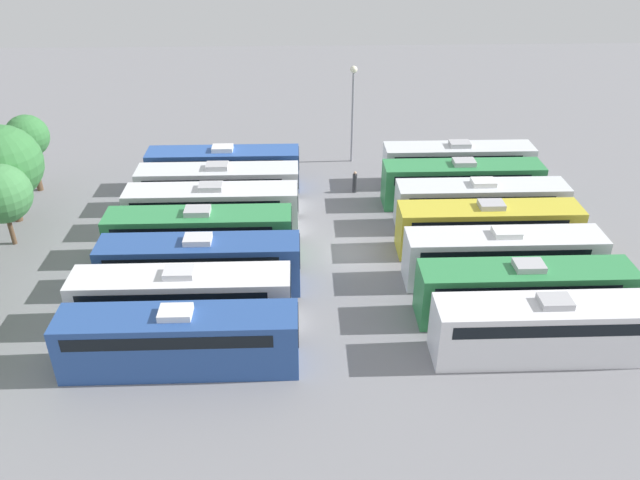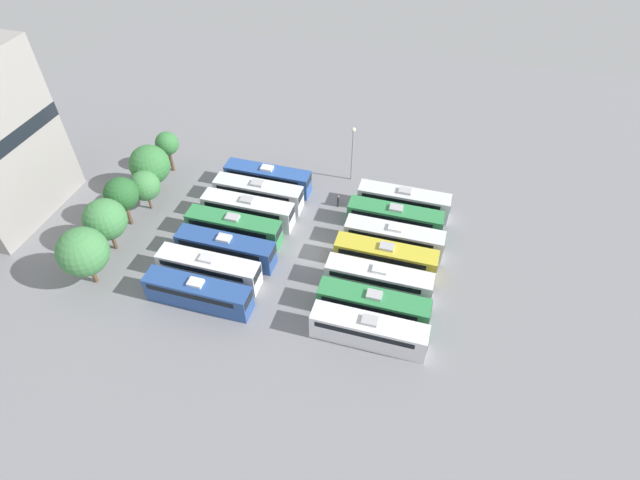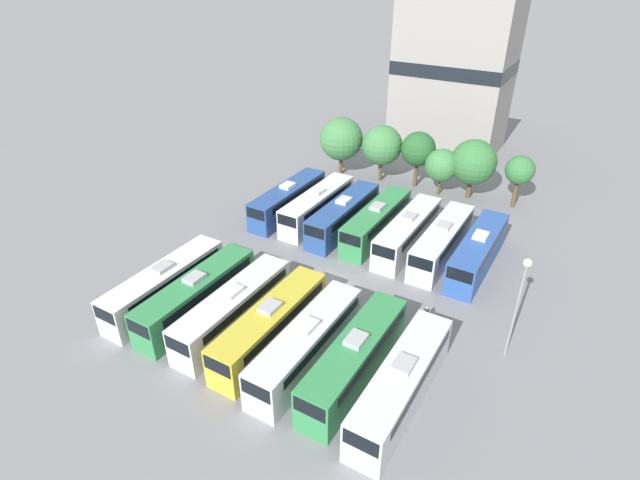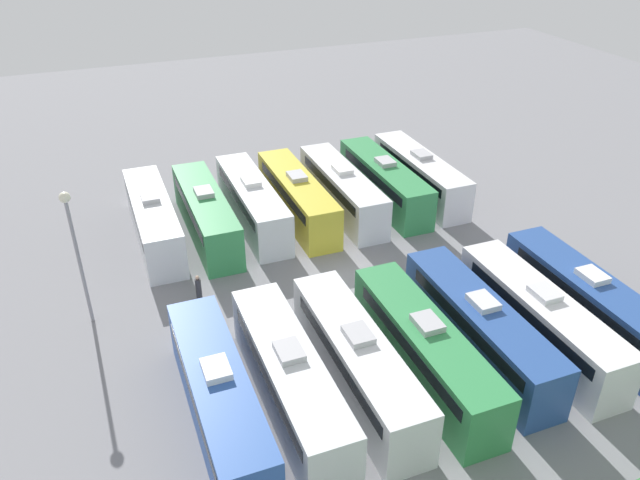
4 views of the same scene
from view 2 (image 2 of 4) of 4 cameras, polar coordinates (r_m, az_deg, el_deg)
The scene contains 23 objects.
ground_plane at distance 60.49m, azimuth -1.27°, elevation -1.43°, with size 118.83×118.83×0.00m, color gray.
bus_0 at distance 51.21m, azimuth 5.54°, elevation -10.22°, with size 2.57×11.85×3.57m.
bus_1 at distance 53.22m, azimuth 6.06°, elevation -7.36°, with size 2.57×11.85×3.57m.
bus_2 at distance 55.58m, azimuth 6.69°, elevation -4.47°, with size 2.57×11.85×3.57m.
bus_3 at distance 58.03m, azimuth 7.46°, elevation -1.89°, with size 2.57×11.85×3.57m.
bus_4 at distance 60.41m, azimuth 8.40°, elevation 0.27°, with size 2.57×11.85×3.57m.
bus_5 at distance 63.07m, azimuth 8.52°, elevation 2.52°, with size 2.57×11.85×3.57m.
bus_6 at distance 65.81m, azimuth 9.50°, elevation 4.46°, with size 2.57×11.85×3.57m.
bus_7 at distance 55.55m, azimuth -13.79°, elevation -5.85°, with size 2.57×11.85×3.57m.
bus_8 at distance 57.68m, azimuth -12.60°, elevation -3.16°, with size 2.57×11.85×3.57m.
bus_9 at distance 59.55m, azimuth -10.74°, elevation -0.91°, with size 2.57×11.85×3.57m.
bus_10 at distance 62.00m, azimuth -9.83°, elevation 1.45°, with size 2.57×11.85×3.57m.
bus_11 at distance 64.23m, azimuth -8.26°, elevation 3.47°, with size 2.57×11.85×3.57m.
bus_12 at distance 66.65m, azimuth -7.08°, elevation 5.36°, with size 2.57×11.85×3.57m.
bus_13 at distance 69.11m, azimuth -6.01°, elevation 7.09°, with size 2.57×11.85×3.57m.
worker_person at distance 66.32m, azimuth 2.12°, elevation 4.43°, with size 0.36×0.36×1.76m.
light_pole at distance 68.33m, azimuth 3.76°, elevation 10.72°, with size 0.60×0.60×8.35m.
tree_0 at distance 59.63m, azimuth -25.47°, elevation -1.24°, with size 5.50×5.50×7.55m.
tree_1 at distance 62.93m, azimuth -23.35°, elevation 2.16°, with size 5.00×5.00×7.18m.
tree_2 at distance 65.76m, azimuth -21.75°, elevation 4.89°, with size 4.20×4.20×6.94m.
tree_3 at distance 67.93m, azimuth -19.40°, elevation 5.87°, with size 3.93×3.93×5.73m.
tree_4 at distance 70.17m, azimuth -18.88°, elevation 8.13°, with size 5.28×5.28×7.15m.
tree_5 at distance 73.74m, azimuth -17.08°, elevation 10.47°, with size 3.25×3.25×6.16m.
Camera 2 is at (-40.20, -12.96, 43.29)m, focal length 28.00 mm.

